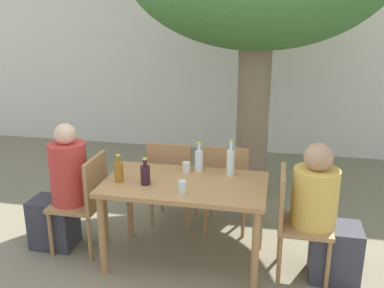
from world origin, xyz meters
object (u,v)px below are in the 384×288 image
at_px(amber_bottle_0, 119,171).
at_px(patio_chair_3, 226,182).
at_px(patio_chair_0, 86,197).
at_px(patio_chair_1, 294,216).
at_px(drinking_glass_0, 182,187).
at_px(water_bottle_2, 199,160).
at_px(water_bottle_1, 231,162).
at_px(wine_bottle_3, 145,174).
at_px(patio_chair_2, 172,178).
at_px(person_seated_0, 62,194).
at_px(person_seated_1, 324,219).
at_px(dining_table_front, 185,192).
at_px(drinking_glass_1, 186,167).

bearing_deg(amber_bottle_0, patio_chair_3, 41.31).
height_order(patio_chair_0, patio_chair_1, same).
distance_m(patio_chair_1, drinking_glass_0, 0.97).
bearing_deg(drinking_glass_0, water_bottle_2, 86.13).
xyz_separation_m(water_bottle_1, wine_bottle_3, (-0.67, -0.36, -0.04)).
relative_size(amber_bottle_0, water_bottle_2, 0.89).
bearing_deg(patio_chair_2, patio_chair_3, -180.00).
relative_size(patio_chair_3, wine_bottle_3, 3.97).
bearing_deg(person_seated_0, person_seated_1, 90.00).
height_order(patio_chair_0, patio_chair_2, same).
bearing_deg(dining_table_front, wine_bottle_3, -160.19).
relative_size(water_bottle_1, drinking_glass_0, 3.05).
relative_size(patio_chair_0, wine_bottle_3, 3.97).
xyz_separation_m(person_seated_0, water_bottle_1, (1.53, 0.24, 0.34)).
bearing_deg(drinking_glass_0, patio_chair_2, 109.86).
height_order(dining_table_front, person_seated_0, person_seated_0).
xyz_separation_m(water_bottle_1, drinking_glass_1, (-0.40, 0.00, -0.08)).
distance_m(water_bottle_1, water_bottle_2, 0.30).
height_order(dining_table_front, wine_bottle_3, wine_bottle_3).
bearing_deg(water_bottle_2, drinking_glass_0, -93.87).
distance_m(person_seated_1, drinking_glass_1, 1.26).
xyz_separation_m(patio_chair_0, water_bottle_1, (1.29, 0.24, 0.35)).
bearing_deg(drinking_glass_0, patio_chair_1, 14.29).
height_order(patio_chair_3, person_seated_1, person_seated_1).
distance_m(person_seated_1, water_bottle_1, 0.91).
xyz_separation_m(patio_chair_2, drinking_glass_0, (0.31, -0.86, 0.28)).
bearing_deg(wine_bottle_3, person_seated_1, 4.36).
distance_m(patio_chair_1, wine_bottle_3, 1.29).
distance_m(patio_chair_1, amber_bottle_0, 1.52).
xyz_separation_m(dining_table_front, water_bottle_1, (0.36, 0.24, 0.22)).
relative_size(dining_table_front, wine_bottle_3, 5.97).
xyz_separation_m(patio_chair_0, person_seated_1, (2.10, -0.00, 0.00)).
bearing_deg(water_bottle_1, dining_table_front, -146.08).
bearing_deg(drinking_glass_0, patio_chair_0, 166.60).
bearing_deg(dining_table_front, patio_chair_1, 0.00).
bearing_deg(patio_chair_3, drinking_glass_0, 73.92).
height_order(water_bottle_2, wine_bottle_3, water_bottle_2).
xyz_separation_m(patio_chair_3, drinking_glass_0, (-0.25, -0.86, 0.28)).
distance_m(water_bottle_2, drinking_glass_1, 0.13).
relative_size(patio_chair_1, wine_bottle_3, 3.97).
relative_size(patio_chair_1, drinking_glass_0, 8.71).
bearing_deg(patio_chair_0, patio_chair_2, 134.02).
bearing_deg(patio_chair_1, water_bottle_1, 66.95).
bearing_deg(person_seated_0, patio_chair_0, 90.00).
relative_size(dining_table_front, patio_chair_0, 1.50).
bearing_deg(dining_table_front, water_bottle_1, 33.92).
bearing_deg(amber_bottle_0, dining_table_front, 10.34).
height_order(person_seated_1, amber_bottle_0, person_seated_1).
distance_m(dining_table_front, water_bottle_1, 0.49).
relative_size(patio_chair_0, water_bottle_1, 2.86).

